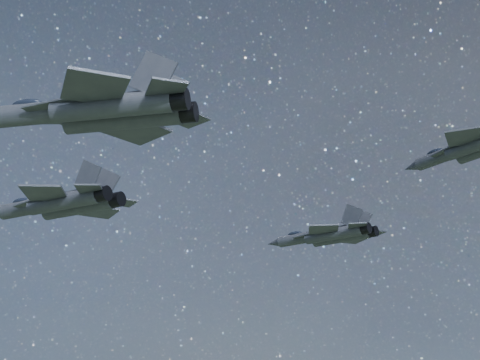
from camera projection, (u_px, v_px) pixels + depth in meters
The scene contains 4 objects.
jet_lead at pixel (61, 203), 74.00m from camera, with size 19.94×14.21×5.09m.
jet_left at pixel (329, 235), 78.69m from camera, with size 15.40×10.73×3.87m.
jet_right at pixel (99, 111), 50.42m from camera, with size 19.53×13.11×4.93m.
jet_slot at pixel (475, 146), 66.40m from camera, with size 15.44×10.11×3.98m.
Camera 1 is at (34.65, -58.46, 124.86)m, focal length 50.00 mm.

